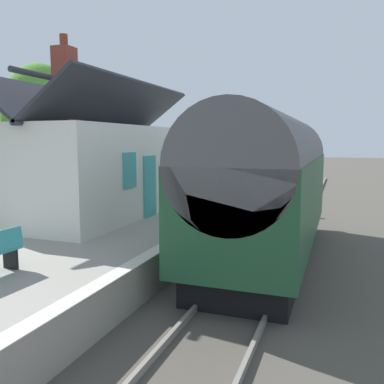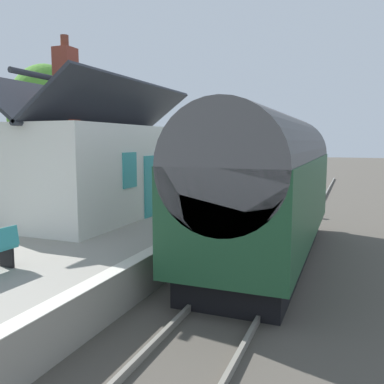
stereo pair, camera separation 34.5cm
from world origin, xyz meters
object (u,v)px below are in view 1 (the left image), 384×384
at_px(planter_by_door, 234,176).
at_px(planter_bench_left, 173,183).
at_px(station_sign_board, 231,170).
at_px(tree_far_right, 41,114).
at_px(station_building, 96,168).
at_px(train, 268,185).
at_px(planter_bench_right, 230,182).
at_px(bench_by_lamp, 195,188).
at_px(planter_edge_near, 180,177).
at_px(planter_under_sign, 212,182).
at_px(lamp_post_platform, 238,146).
at_px(planter_corner_building, 192,208).

bearing_deg(planter_by_door, planter_bench_left, 159.12).
relative_size(station_sign_board, tree_far_right, 0.22).
height_order(station_building, station_sign_board, station_building).
height_order(train, planter_bench_right, train).
distance_m(bench_by_lamp, planter_edge_near, 4.49).
bearing_deg(planter_by_door, planter_under_sign, 174.31).
height_order(station_building, planter_under_sign, station_building).
distance_m(planter_under_sign, tree_far_right, 9.33).
bearing_deg(planter_edge_near, tree_far_right, 129.25).
bearing_deg(lamp_post_platform, planter_bench_right, 61.26).
xyz_separation_m(planter_bench_left, lamp_post_platform, (1.53, -3.03, 1.87)).
bearing_deg(planter_bench_left, bench_by_lamp, -131.60).
bearing_deg(tree_far_right, planter_bench_left, -69.63).
distance_m(planter_under_sign, planter_corner_building, 8.41).
relative_size(train, planter_bench_right, 10.73).
bearing_deg(lamp_post_platform, planter_edge_near, 77.91).
bearing_deg(bench_by_lamp, planter_corner_building, -161.44).
relative_size(planter_edge_near, planter_by_door, 1.13).
relative_size(train, planter_bench_left, 10.49).
bearing_deg(planter_by_door, lamp_post_platform, -162.26).
height_order(station_sign_board, tree_far_right, tree_far_right).
distance_m(planter_corner_building, planter_bench_left, 7.34).
bearing_deg(bench_by_lamp, planter_bench_left, 48.40).
xyz_separation_m(planter_bench_right, station_sign_board, (-1.74, -0.52, 0.73)).
height_order(bench_by_lamp, planter_bench_left, planter_bench_left).
bearing_deg(train, planter_edge_near, 34.98).
height_order(planter_edge_near, planter_bench_left, planter_edge_near).
relative_size(planter_edge_near, tree_far_right, 0.14).
distance_m(planter_under_sign, planter_bench_right, 0.96).
height_order(train, tree_far_right, tree_far_right).
bearing_deg(station_sign_board, bench_by_lamp, 141.74).
relative_size(planter_under_sign, station_sign_board, 0.51).
distance_m(planter_edge_near, lamp_post_platform, 4.05).
distance_m(station_building, station_sign_board, 7.70).
distance_m(train, planter_edge_near, 11.45).
bearing_deg(station_building, planter_by_door, -8.49).
distance_m(bench_by_lamp, tree_far_right, 8.62).
xyz_separation_m(train, station_sign_board, (7.13, 2.97, -0.13)).
distance_m(planter_under_sign, planter_by_door, 3.32).
distance_m(station_building, planter_under_sign, 8.96).
bearing_deg(planter_edge_near, lamp_post_platform, -102.09).
xyz_separation_m(station_building, planter_by_door, (12.06, -1.80, -1.20)).
bearing_deg(train, tree_far_right, 68.37).
relative_size(lamp_post_platform, tree_far_right, 0.45).
xyz_separation_m(planter_corner_building, tree_far_right, (4.23, 9.52, 3.55)).
relative_size(planter_under_sign, planter_corner_building, 0.99).
xyz_separation_m(station_building, planter_corner_building, (0.55, -3.30, -1.29)).
height_order(train, station_building, station_building).
xyz_separation_m(station_building, planter_under_sign, (8.75, -1.47, -1.25)).
height_order(planter_bench_left, station_sign_board, station_sign_board).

